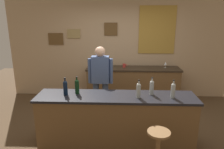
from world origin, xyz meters
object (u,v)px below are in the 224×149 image
Objects in this scene: wine_bottle_a at (65,87)px; coffee_mug at (124,65)px; bar_stool at (158,145)px; wine_bottle_b at (77,86)px; wine_bottle_c at (139,90)px; bartender at (100,79)px; wine_bottle_e at (173,90)px; wine_glass_a at (108,63)px; wine_bottle_d at (152,87)px; wine_glass_b at (165,63)px.

coffee_mug is (1.02, 2.11, -0.11)m from wine_bottle_a.
wine_bottle_b is (-1.28, 0.78, 0.60)m from bar_stool.
wine_bottle_a and wine_bottle_c have the same top height.
wine_bottle_c is at bearing -53.51° from bartender.
wine_glass_a is (-1.20, 2.14, -0.05)m from wine_bottle_e.
wine_bottle_c is 1.97× the size of wine_glass_a.
wine_bottle_d is (-0.01, 0.79, 0.60)m from bar_stool.
wine_glass_a is (-0.88, 2.80, 0.55)m from bar_stool.
wine_bottle_c is 1.00× the size of wine_bottle_d.
bar_stool is at bearing -59.17° from bartender.
wine_bottle_d is (0.95, -0.81, 0.12)m from bartender.
wine_bottle_b is 1.00× the size of wine_bottle_c.
bartender is 1.93m from bar_stool.
wine_bottle_d is 0.35m from wine_bottle_e.
wine_bottle_b is (0.18, 0.07, 0.00)m from wine_bottle_a.
wine_glass_b is at bearing 68.23° from wine_bottle_c.
wine_bottle_c is 0.28m from wine_bottle_d.
bar_stool is 2.22× the size of wine_bottle_a.
wine_glass_b reaches higher than coffee_mug.
bartender is at bearing 60.45° from wine_bottle_a.
wine_bottle_e is at bearing -1.70° from wine_bottle_a.
wine_bottle_e is at bearing 64.20° from bar_stool.
wine_bottle_c reaches higher than wine_glass_a.
wine_bottle_a is at bearing -176.74° from wine_bottle_d.
wine_bottle_a is 1.00× the size of wine_bottle_d.
coffee_mug is at bearing -179.42° from wine_glass_b.
bar_stool is 2.22× the size of wine_bottle_b.
wine_bottle_e is (0.56, 0.02, 0.00)m from wine_bottle_c.
wine_bottle_d is at bearing 0.42° from wine_bottle_b.
bartender is 5.29× the size of wine_bottle_a.
bar_stool is 2.90m from coffee_mug.
bar_stool is 1.62m from wine_bottle_b.
wine_bottle_c is 0.56m from wine_bottle_e.
wine_bottle_c is (-0.24, 0.64, 0.60)m from bar_stool.
wine_bottle_e is at bearing 2.10° from wine_bottle_c.
wine_bottle_c is at bearing -111.77° from wine_glass_b.
wine_bottle_a is at bearing -134.69° from wine_glass_b.
bar_stool is 1.73m from wine_bottle_a.
wine_glass_a is at bearing 113.56° from wine_bottle_d.
wine_glass_a reaches higher than bar_stool.
bartender is 1.21m from wine_bottle_c.
wine_bottle_d is at bearing 33.66° from wine_bottle_c.
bartender is at bearing -93.64° from wine_glass_a.
bartender is 10.45× the size of wine_glass_a.
wine_glass_b is (0.63, 2.83, 0.55)m from bar_stool.
wine_bottle_b is at bearing 171.95° from wine_bottle_c.
wine_bottle_b is at bearing -112.34° from coffee_mug.
bar_stool is 0.91m from wine_bottle_c.
wine_bottle_b is 2.45× the size of coffee_mug.
wine_bottle_d is 1.97× the size of wine_glass_a.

